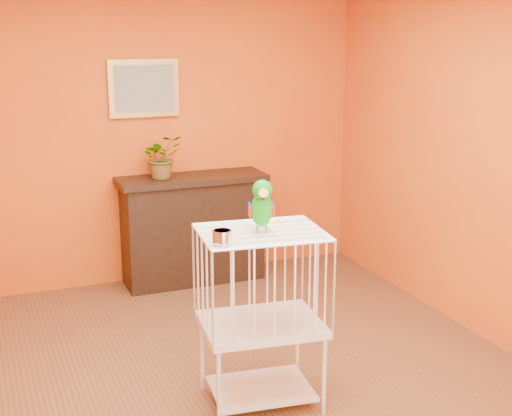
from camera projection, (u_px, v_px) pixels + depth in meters
name	position (u px, v px, depth m)	size (l,w,h in m)	color
ground	(235.00, 386.00, 4.63)	(4.50, 4.50, 0.00)	brown
room_shell	(233.00, 145.00, 4.24)	(4.50, 4.50, 4.50)	#D06013
console_cabinet	(193.00, 229.00, 6.45)	(1.32, 0.48, 0.98)	black
potted_plant	(163.00, 162.00, 6.17)	(0.34, 0.38, 0.30)	#26722D
framed_picture	(144.00, 88.00, 6.19)	(0.62, 0.04, 0.50)	gold
birdcage	(261.00, 316.00, 4.30)	(0.77, 0.63, 1.10)	silver
feed_cup	(222.00, 237.00, 3.91)	(0.11, 0.11, 0.08)	silver
parrot	(262.00, 206.00, 4.09)	(0.18, 0.29, 0.33)	#59544C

